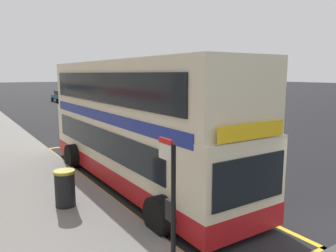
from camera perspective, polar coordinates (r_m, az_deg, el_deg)
The scene contains 6 objects.
ground_plane at distance 36.67m, azimuth -20.44°, elevation 2.28°, with size 260.00×260.00×0.00m, color black.
double_decker_bus at distance 12.03m, azimuth -5.75°, elevation -0.09°, with size 3.26×11.24×4.40m.
bus_bay_markings at distance 12.79m, azimuth -6.43°, elevation -9.05°, with size 3.02×14.11×0.01m.
bus_stop_sign at distance 6.21m, azimuth 0.52°, elevation -12.32°, with size 0.09×0.51×2.65m.
parked_car_teal_kerbside at distance 48.89m, azimuth -17.98°, elevation 4.91°, with size 2.09×4.20×1.62m.
litter_bin at distance 10.18m, azimuth -17.40°, elevation -10.22°, with size 0.60×0.60×1.07m.
Camera 1 is at (-7.89, -3.59, 3.97)m, focal length 35.22 mm.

